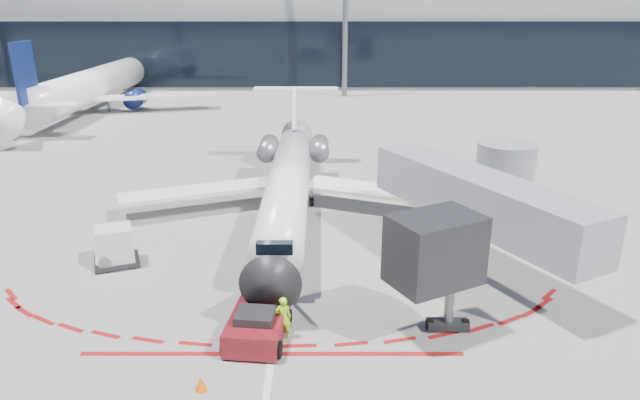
{
  "coord_description": "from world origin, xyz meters",
  "views": [
    {
      "loc": [
        1.76,
        -29.25,
        12.17
      ],
      "look_at": [
        1.75,
        -2.23,
        2.71
      ],
      "focal_mm": 32.0,
      "sensor_mm": 36.0,
      "label": 1
    }
  ],
  "objects_px": {
    "pushback_tug": "(258,325)",
    "ramp_worker": "(283,318)",
    "regional_jet": "(289,179)",
    "uld_container": "(115,247)"
  },
  "relations": [
    {
      "from": "pushback_tug",
      "to": "ramp_worker",
      "type": "distance_m",
      "value": 1.01
    },
    {
      "from": "regional_jet",
      "to": "pushback_tug",
      "type": "height_order",
      "value": "regional_jet"
    },
    {
      "from": "ramp_worker",
      "to": "regional_jet",
      "type": "bearing_deg",
      "value": -98.0
    },
    {
      "from": "uld_container",
      "to": "pushback_tug",
      "type": "bearing_deg",
      "value": -61.55
    },
    {
      "from": "regional_jet",
      "to": "uld_container",
      "type": "xyz_separation_m",
      "value": [
        -8.04,
        -7.29,
        -1.16
      ]
    },
    {
      "from": "pushback_tug",
      "to": "ramp_worker",
      "type": "xyz_separation_m",
      "value": [
        0.96,
        0.06,
        0.29
      ]
    },
    {
      "from": "ramp_worker",
      "to": "uld_container",
      "type": "height_order",
      "value": "uld_container"
    },
    {
      "from": "regional_jet",
      "to": "ramp_worker",
      "type": "height_order",
      "value": "regional_jet"
    },
    {
      "from": "pushback_tug",
      "to": "uld_container",
      "type": "height_order",
      "value": "uld_container"
    },
    {
      "from": "uld_container",
      "to": "ramp_worker",
      "type": "bearing_deg",
      "value": -57.92
    }
  ]
}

